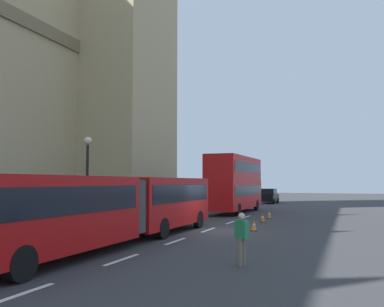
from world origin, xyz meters
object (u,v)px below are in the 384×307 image
(traffic_cone_west, at_px, (254,226))
(pedestrian_near_cones, at_px, (242,237))
(traffic_cone_east, at_px, (269,215))
(street_lamp, at_px, (87,176))
(traffic_cone_middle, at_px, (263,218))
(articulated_bus, at_px, (119,204))
(double_decker_bus, at_px, (235,182))
(sedan_lead, at_px, (269,196))

(traffic_cone_west, relative_size, pedestrian_near_cones, 0.34)
(traffic_cone_east, relative_size, street_lamp, 0.11)
(traffic_cone_middle, relative_size, pedestrian_near_cones, 0.34)
(articulated_bus, bearing_deg, street_lamp, 49.49)
(traffic_cone_west, relative_size, street_lamp, 0.11)
(articulated_bus, relative_size, street_lamp, 3.16)
(traffic_cone_west, bearing_deg, pedestrian_near_cones, -169.82)
(double_decker_bus, distance_m, traffic_cone_east, 6.65)
(traffic_cone_east, bearing_deg, double_decker_bus, 38.72)
(double_decker_bus, height_order, sedan_lead, double_decker_bus)
(traffic_cone_east, bearing_deg, street_lamp, 141.81)
(double_decker_bus, relative_size, pedestrian_near_cones, 6.18)
(sedan_lead, xyz_separation_m, street_lamp, (-32.04, 4.44, 2.14))
(sedan_lead, bearing_deg, traffic_cone_middle, -170.61)
(street_lamp, distance_m, pedestrian_near_cones, 12.54)
(double_decker_bus, distance_m, traffic_cone_middle, 8.80)
(traffic_cone_middle, bearing_deg, double_decker_bus, 27.59)
(pedestrian_near_cones, bearing_deg, traffic_cone_west, 10.18)
(traffic_cone_middle, distance_m, pedestrian_near_cones, 14.49)
(sedan_lead, height_order, traffic_cone_middle, sedan_lead)
(double_decker_bus, bearing_deg, street_lamp, 163.78)
(traffic_cone_middle, height_order, pedestrian_near_cones, pedestrian_near_cones)
(street_lamp, relative_size, pedestrian_near_cones, 3.12)
(double_decker_bus, bearing_deg, traffic_cone_west, -160.48)
(traffic_cone_west, bearing_deg, traffic_cone_east, 4.25)
(sedan_lead, distance_m, traffic_cone_middle, 24.39)
(double_decker_bus, bearing_deg, articulated_bus, -179.99)
(traffic_cone_east, distance_m, street_lamp, 13.83)
(articulated_bus, relative_size, double_decker_bus, 1.59)
(traffic_cone_middle, xyz_separation_m, pedestrian_near_cones, (-14.31, -2.19, 0.63))
(street_lamp, bearing_deg, traffic_cone_west, -71.83)
(double_decker_bus, height_order, traffic_cone_west, double_decker_bus)
(double_decker_bus, relative_size, traffic_cone_middle, 18.01)
(traffic_cone_middle, xyz_separation_m, traffic_cone_east, (2.67, 0.04, 0.00))
(double_decker_bus, xyz_separation_m, traffic_cone_middle, (-7.50, -3.92, -2.43))
(articulated_bus, xyz_separation_m, traffic_cone_middle, (11.84, -3.92, -1.46))
(traffic_cone_west, bearing_deg, articulated_bus, 146.79)
(traffic_cone_west, bearing_deg, traffic_cone_middle, 5.98)
(traffic_cone_west, bearing_deg, street_lamp, 108.17)
(traffic_cone_west, xyz_separation_m, traffic_cone_middle, (5.05, 0.53, 0.00))
(traffic_cone_west, height_order, pedestrian_near_cones, pedestrian_near_cones)
(street_lamp, bearing_deg, articulated_bus, -130.51)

